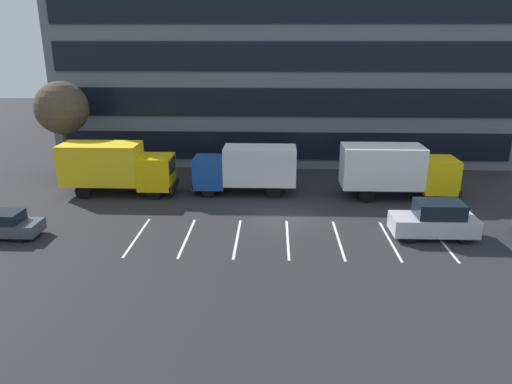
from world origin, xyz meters
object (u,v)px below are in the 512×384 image
object	(u,v)px
box_truck_yellow_all	(116,166)
box_truck_yellow	(396,169)
bare_tree	(62,108)
box_truck_blue	(247,167)
sedan_charcoal	(4,225)
suv_silver	(435,220)

from	to	relation	value
box_truck_yellow_all	box_truck_yellow	bearing A→B (deg)	-0.14
box_truck_yellow_all	bare_tree	world-z (taller)	bare_tree
box_truck_blue	sedan_charcoal	size ratio (longest dim) A/B	1.79
sedan_charcoal	box_truck_blue	bearing A→B (deg)	32.64
box_truck_blue	suv_silver	distance (m)	13.21
box_truck_blue	bare_tree	bearing A→B (deg)	166.28
box_truck_blue	suv_silver	bearing A→B (deg)	-34.80
bare_tree	suv_silver	bearing A→B (deg)	-23.68
box_truck_blue	box_truck_yellow_all	bearing A→B (deg)	-176.66
box_truck_yellow	bare_tree	size ratio (longest dim) A/B	1.05
box_truck_blue	suv_silver	size ratio (longest dim) A/B	1.59
suv_silver	box_truck_yellow_all	bearing A→B (deg)	160.72
box_truck_blue	sedan_charcoal	xyz separation A→B (m)	(-13.05, -8.36, -1.21)
box_truck_blue	bare_tree	xyz separation A→B (m)	(-14.29, 3.49, 3.59)
box_truck_yellow_all	sedan_charcoal	size ratio (longest dim) A/B	1.92
box_truck_blue	suv_silver	world-z (taller)	box_truck_blue
box_truck_blue	sedan_charcoal	bearing A→B (deg)	-147.36
box_truck_blue	box_truck_yellow	world-z (taller)	box_truck_yellow
box_truck_yellow	bare_tree	xyz separation A→B (m)	(-24.55, 4.07, 3.44)
sedan_charcoal	bare_tree	xyz separation A→B (m)	(-1.24, 11.85, 4.80)
box_truck_blue	box_truck_yellow	size ratio (longest dim) A/B	0.92
box_truck_yellow_all	sedan_charcoal	distance (m)	8.85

